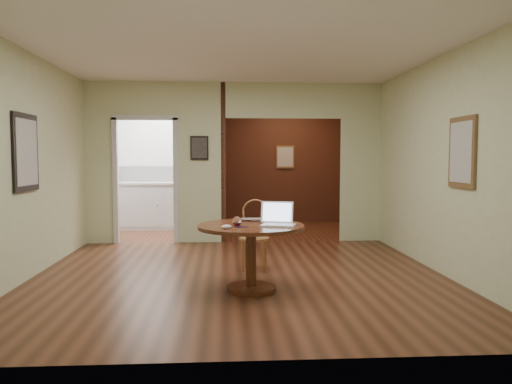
{
  "coord_description": "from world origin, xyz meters",
  "views": [
    {
      "loc": [
        -0.18,
        -5.94,
        1.45
      ],
      "look_at": [
        0.18,
        -0.2,
        1.04
      ],
      "focal_mm": 35.0,
      "sensor_mm": 36.0,
      "label": 1
    }
  ],
  "objects": [
    {
      "name": "floor",
      "position": [
        0.0,
        0.0,
        0.0
      ],
      "size": [
        5.0,
        5.0,
        0.0
      ],
      "primitive_type": "plane",
      "color": "#3F1F12",
      "rests_on": "ground"
    },
    {
      "name": "room_shell",
      "position": [
        -0.47,
        3.1,
        1.29
      ],
      "size": [
        5.2,
        7.5,
        5.0
      ],
      "color": "white",
      "rests_on": "ground"
    },
    {
      "name": "dining_table",
      "position": [
        0.1,
        -0.63,
        0.53
      ],
      "size": [
        1.15,
        1.15,
        0.72
      ],
      "rotation": [
        0.0,
        0.0,
        0.11
      ],
      "color": "#5E2F17",
      "rests_on": "ground"
    },
    {
      "name": "chair",
      "position": [
        0.21,
        0.42,
        0.5
      ],
      "size": [
        0.44,
        0.44,
        0.9
      ],
      "rotation": [
        0.0,
        0.0,
        -0.16
      ],
      "color": "brown",
      "rests_on": "ground"
    },
    {
      "name": "open_laptop",
      "position": [
        0.39,
        -0.67,
        0.78
      ],
      "size": [
        0.41,
        0.39,
        0.25
      ],
      "rotation": [
        0.0,
        0.0,
        -0.28
      ],
      "color": "white",
      "rests_on": "dining_table"
    },
    {
      "name": "closed_laptop",
      "position": [
        0.17,
        -0.34,
        0.73
      ],
      "size": [
        0.36,
        0.24,
        0.03
      ],
      "primitive_type": "imported",
      "rotation": [
        0.0,
        0.0,
        0.03
      ],
      "color": "#AFAFB3",
      "rests_on": "dining_table"
    },
    {
      "name": "mouse",
      "position": [
        -0.16,
        -0.92,
        0.74
      ],
      "size": [
        0.12,
        0.09,
        0.04
      ],
      "primitive_type": "ellipsoid",
      "rotation": [
        0.0,
        0.0,
        0.38
      ],
      "color": "white",
      "rests_on": "dining_table"
    },
    {
      "name": "wine_glass",
      "position": [
        -0.05,
        -0.72,
        0.77
      ],
      "size": [
        0.09,
        0.09,
        0.1
      ],
      "primitive_type": null,
      "color": "white",
      "rests_on": "dining_table"
    },
    {
      "name": "pen",
      "position": [
        -0.0,
        -0.82,
        0.72
      ],
      "size": [
        0.13,
        0.06,
        0.01
      ],
      "primitive_type": "cylinder",
      "rotation": [
        0.0,
        1.57,
        0.36
      ],
      "color": "#0B1853",
      "rests_on": "dining_table"
    },
    {
      "name": "kitchen_cabinet",
      "position": [
        -1.35,
        4.2,
        0.47
      ],
      "size": [
        2.06,
        0.6,
        0.94
      ],
      "color": "silver",
      "rests_on": "ground"
    },
    {
      "name": "grocery_bag",
      "position": [
        -0.55,
        4.2,
        1.08
      ],
      "size": [
        0.31,
        0.28,
        0.28
      ],
      "primitive_type": "ellipsoid",
      "rotation": [
        0.0,
        0.0,
        0.18
      ],
      "color": "beige",
      "rests_on": "kitchen_cabinet"
    }
  ]
}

